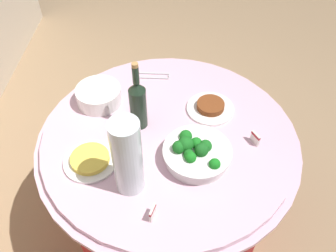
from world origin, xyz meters
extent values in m
plane|color=#9E7F5B|center=(0.00, 0.00, 0.00)|extent=(6.00, 6.00, 0.00)
cylinder|color=maroon|center=(0.00, 0.00, 0.34)|extent=(1.01, 1.01, 0.69)
cylinder|color=#E0B2C6|center=(0.00, 0.00, 0.70)|extent=(1.16, 1.16, 0.02)
cylinder|color=#E0B2C6|center=(0.00, 0.00, 0.72)|extent=(1.10, 1.10, 0.03)
cylinder|color=white|center=(-0.14, -0.12, 0.77)|extent=(0.26, 0.26, 0.05)
cylinder|color=white|center=(-0.14, -0.12, 0.80)|extent=(0.28, 0.28, 0.01)
sphere|color=#19801E|center=(-0.21, -0.19, 0.81)|extent=(0.04, 0.04, 0.04)
sphere|color=#196F1E|center=(-0.07, -0.08, 0.81)|extent=(0.05, 0.05, 0.05)
sphere|color=#19671E|center=(-0.12, -0.15, 0.81)|extent=(0.05, 0.05, 0.05)
sphere|color=#195F1E|center=(-0.15, -0.14, 0.82)|extent=(0.06, 0.06, 0.06)
sphere|color=#19761E|center=(-0.11, -0.12, 0.81)|extent=(0.05, 0.05, 0.05)
sphere|color=#19651E|center=(-0.17, -0.09, 0.81)|extent=(0.04, 0.04, 0.04)
sphere|color=#19681E|center=(-0.13, -0.07, 0.82)|extent=(0.07, 0.07, 0.07)
sphere|color=#19671E|center=(-0.14, -0.05, 0.82)|extent=(0.05, 0.05, 0.05)
sphere|color=#197F1E|center=(-0.19, -0.10, 0.81)|extent=(0.05, 0.05, 0.05)
cylinder|color=white|center=(0.19, 0.33, 0.74)|extent=(0.21, 0.21, 0.01)
cylinder|color=white|center=(0.19, 0.33, 0.76)|extent=(0.21, 0.21, 0.01)
cylinder|color=white|center=(0.19, 0.33, 0.77)|extent=(0.21, 0.21, 0.01)
cylinder|color=white|center=(0.19, 0.33, 0.78)|extent=(0.21, 0.21, 0.01)
cylinder|color=white|center=(0.19, 0.33, 0.79)|extent=(0.21, 0.21, 0.01)
cylinder|color=white|center=(0.19, 0.33, 0.80)|extent=(0.21, 0.21, 0.01)
cylinder|color=white|center=(0.19, 0.33, 0.80)|extent=(0.21, 0.21, 0.01)
cylinder|color=white|center=(0.19, 0.33, 0.81)|extent=(0.21, 0.21, 0.01)
cylinder|color=#1D2E20|center=(0.05, 0.13, 0.84)|extent=(0.07, 0.07, 0.20)
cone|color=#1D2E20|center=(0.05, 0.13, 0.96)|extent=(0.07, 0.07, 0.04)
cylinder|color=#1D2E20|center=(0.05, 0.13, 1.02)|extent=(0.03, 0.03, 0.08)
cylinder|color=#B2844C|center=(0.05, 0.13, 1.07)|extent=(0.03, 0.03, 0.02)
cylinder|color=silver|center=(-0.27, 0.13, 0.91)|extent=(0.11, 0.11, 0.34)
sphere|color=#E5B26B|center=(-0.25, 0.13, 0.78)|extent=(0.06, 0.06, 0.06)
sphere|color=#E5B26B|center=(-0.28, 0.15, 0.78)|extent=(0.06, 0.06, 0.06)
sphere|color=#E5B26B|center=(-0.28, 0.12, 0.78)|extent=(0.06, 0.06, 0.06)
sphere|color=#72C64C|center=(-0.25, 0.15, 0.83)|extent=(0.06, 0.06, 0.06)
sphere|color=#72C64C|center=(-0.29, 0.14, 0.83)|extent=(0.06, 0.06, 0.06)
sphere|color=#72C64C|center=(-0.27, 0.11, 0.83)|extent=(0.06, 0.06, 0.06)
sphere|color=red|center=(-0.26, 0.15, 0.89)|extent=(0.06, 0.06, 0.06)
sphere|color=red|center=(-0.29, 0.13, 0.89)|extent=(0.06, 0.06, 0.06)
sphere|color=red|center=(-0.26, 0.12, 0.89)|extent=(0.06, 0.06, 0.06)
cylinder|color=silver|center=(0.38, 0.09, 0.74)|extent=(0.01, 0.16, 0.01)
cylinder|color=silver|center=(0.41, 0.09, 0.74)|extent=(0.01, 0.16, 0.01)
sphere|color=silver|center=(0.39, 0.01, 0.74)|extent=(0.01, 0.01, 0.01)
cylinder|color=white|center=(0.16, -0.19, 0.75)|extent=(0.22, 0.22, 0.01)
cylinder|color=brown|center=(0.16, -0.19, 0.77)|extent=(0.13, 0.13, 0.03)
cylinder|color=white|center=(-0.17, 0.31, 0.75)|extent=(0.22, 0.22, 0.01)
cylinder|color=#F2D14C|center=(-0.17, 0.31, 0.76)|extent=(0.16, 0.16, 0.02)
cube|color=white|center=(-0.04, -0.37, 0.77)|extent=(0.05, 0.03, 0.05)
cube|color=maroon|center=(-0.04, -0.37, 0.79)|extent=(0.05, 0.03, 0.01)
cube|color=white|center=(-0.40, 0.04, 0.77)|extent=(0.05, 0.02, 0.05)
cube|color=maroon|center=(-0.40, 0.04, 0.79)|extent=(0.05, 0.02, 0.01)
camera|label=1|loc=(-1.07, -0.04, 1.93)|focal=39.08mm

